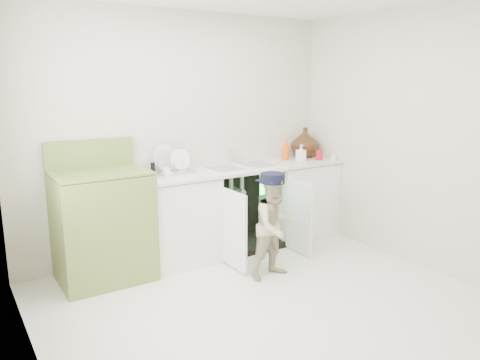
# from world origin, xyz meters

# --- Properties ---
(ground) EXTENTS (3.50, 3.50, 0.00)m
(ground) POSITION_xyz_m (0.00, 0.00, 0.00)
(ground) COLOR beige
(ground) RESTS_ON ground
(room_shell) EXTENTS (6.00, 5.50, 1.26)m
(room_shell) POSITION_xyz_m (0.00, 0.00, 1.25)
(room_shell) COLOR beige
(room_shell) RESTS_ON ground
(counter_run) EXTENTS (2.44, 1.02, 1.25)m
(counter_run) POSITION_xyz_m (0.59, 1.21, 0.48)
(counter_run) COLOR white
(counter_run) RESTS_ON ground
(avocado_stove) EXTENTS (0.82, 0.65, 1.27)m
(avocado_stove) POSITION_xyz_m (-0.97, 1.18, 0.52)
(avocado_stove) COLOR olive
(avocado_stove) RESTS_ON ground
(repair_worker) EXTENTS (0.49, 0.70, 0.99)m
(repair_worker) POSITION_xyz_m (0.39, 0.37, 0.50)
(repair_worker) COLOR #BEB088
(repair_worker) RESTS_ON ground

